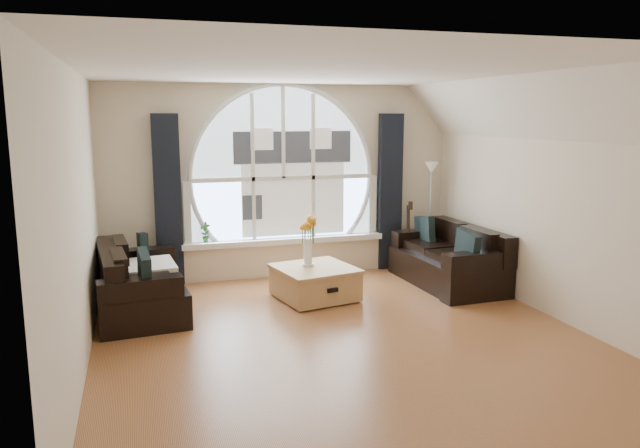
{
  "coord_description": "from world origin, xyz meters",
  "views": [
    {
      "loc": [
        -1.97,
        -5.68,
        2.28
      ],
      "look_at": [
        0.0,
        0.9,
        1.05
      ],
      "focal_mm": 34.33,
      "sensor_mm": 36.0,
      "label": 1
    }
  ],
  "objects_px": {
    "sofa_right": "(447,256)",
    "vase_flowers": "(308,235)",
    "coffee_chest": "(315,281)",
    "potted_plant": "(205,232)",
    "floor_lamp": "(430,216)",
    "guitar": "(406,236)",
    "sofa_left": "(140,279)"
  },
  "relations": [
    {
      "from": "vase_flowers",
      "to": "floor_lamp",
      "type": "height_order",
      "value": "floor_lamp"
    },
    {
      "from": "sofa_left",
      "to": "coffee_chest",
      "type": "bearing_deg",
      "value": -8.25
    },
    {
      "from": "coffee_chest",
      "to": "guitar",
      "type": "relative_size",
      "value": 0.86
    },
    {
      "from": "coffee_chest",
      "to": "potted_plant",
      "type": "bearing_deg",
      "value": 123.12
    },
    {
      "from": "sofa_right",
      "to": "floor_lamp",
      "type": "bearing_deg",
      "value": 76.8
    },
    {
      "from": "potted_plant",
      "to": "vase_flowers",
      "type": "bearing_deg",
      "value": -44.15
    },
    {
      "from": "sofa_right",
      "to": "floor_lamp",
      "type": "relative_size",
      "value": 1.12
    },
    {
      "from": "potted_plant",
      "to": "sofa_left",
      "type": "bearing_deg",
      "value": -127.75
    },
    {
      "from": "floor_lamp",
      "to": "potted_plant",
      "type": "relative_size",
      "value": 5.56
    },
    {
      "from": "sofa_right",
      "to": "guitar",
      "type": "distance_m",
      "value": 0.83
    },
    {
      "from": "sofa_right",
      "to": "coffee_chest",
      "type": "xyz_separation_m",
      "value": [
        -1.9,
        -0.12,
        -0.18
      ]
    },
    {
      "from": "vase_flowers",
      "to": "potted_plant",
      "type": "xyz_separation_m",
      "value": [
        -1.15,
        1.12,
        -0.1
      ]
    },
    {
      "from": "sofa_right",
      "to": "vase_flowers",
      "type": "bearing_deg",
      "value": 177.99
    },
    {
      "from": "vase_flowers",
      "to": "potted_plant",
      "type": "bearing_deg",
      "value": 135.85
    },
    {
      "from": "floor_lamp",
      "to": "potted_plant",
      "type": "height_order",
      "value": "floor_lamp"
    },
    {
      "from": "coffee_chest",
      "to": "vase_flowers",
      "type": "xyz_separation_m",
      "value": [
        -0.06,
        0.1,
        0.57
      ]
    },
    {
      "from": "floor_lamp",
      "to": "potted_plant",
      "type": "distance_m",
      "value": 3.29
    },
    {
      "from": "floor_lamp",
      "to": "vase_flowers",
      "type": "bearing_deg",
      "value": -157.61
    },
    {
      "from": "sofa_left",
      "to": "floor_lamp",
      "type": "distance_m",
      "value": 4.27
    },
    {
      "from": "sofa_right",
      "to": "coffee_chest",
      "type": "bearing_deg",
      "value": -179.05
    },
    {
      "from": "guitar",
      "to": "sofa_left",
      "type": "bearing_deg",
      "value": -149.24
    },
    {
      "from": "floor_lamp",
      "to": "potted_plant",
      "type": "bearing_deg",
      "value": 175.71
    },
    {
      "from": "coffee_chest",
      "to": "floor_lamp",
      "type": "distance_m",
      "value": 2.35
    },
    {
      "from": "sofa_left",
      "to": "sofa_right",
      "type": "xyz_separation_m",
      "value": [
        4.0,
        0.04,
        0.0
      ]
    },
    {
      "from": "guitar",
      "to": "potted_plant",
      "type": "xyz_separation_m",
      "value": [
        -2.87,
        0.32,
        0.16
      ]
    },
    {
      "from": "vase_flowers",
      "to": "guitar",
      "type": "bearing_deg",
      "value": 25.08
    },
    {
      "from": "vase_flowers",
      "to": "potted_plant",
      "type": "relative_size",
      "value": 2.43
    },
    {
      "from": "coffee_chest",
      "to": "potted_plant",
      "type": "xyz_separation_m",
      "value": [
        -1.22,
        1.22,
        0.47
      ]
    },
    {
      "from": "sofa_left",
      "to": "guitar",
      "type": "xyz_separation_m",
      "value": [
        3.75,
        0.82,
        0.13
      ]
    },
    {
      "from": "guitar",
      "to": "sofa_right",
      "type": "bearing_deg",
      "value": -54.15
    },
    {
      "from": "sofa_left",
      "to": "guitar",
      "type": "relative_size",
      "value": 1.64
    },
    {
      "from": "sofa_left",
      "to": "potted_plant",
      "type": "relative_size",
      "value": 6.03
    }
  ]
}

